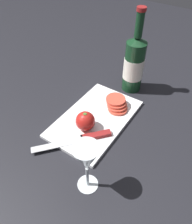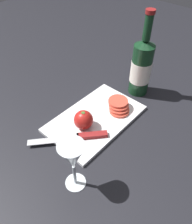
{
  "view_description": "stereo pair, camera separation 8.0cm",
  "coord_description": "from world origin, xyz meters",
  "px_view_note": "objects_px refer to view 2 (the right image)",
  "views": [
    {
      "loc": [
        -0.38,
        -0.33,
        0.6
      ],
      "look_at": [
        0.1,
        -0.0,
        0.04
      ],
      "focal_mm": 35.0,
      "sensor_mm": 36.0,
      "label": 1
    },
    {
      "loc": [
        -0.33,
        -0.39,
        0.6
      ],
      "look_at": [
        0.1,
        -0.0,
        0.04
      ],
      "focal_mm": 35.0,
      "sensor_mm": 36.0,
      "label": 2
    }
  ],
  "objects_px": {
    "whole_tomato": "(83,119)",
    "tomato_slice_stack_near": "(119,106)",
    "wine_glass": "(72,158)",
    "wine_bottle": "(141,67)",
    "knife": "(84,136)"
  },
  "relations": [
    {
      "from": "wine_bottle",
      "to": "whole_tomato",
      "type": "relative_size",
      "value": 4.89
    },
    {
      "from": "knife",
      "to": "wine_glass",
      "type": "bearing_deg",
      "value": 76.04
    },
    {
      "from": "wine_glass",
      "to": "whole_tomato",
      "type": "relative_size",
      "value": 2.52
    },
    {
      "from": "wine_bottle",
      "to": "whole_tomato",
      "type": "distance_m",
      "value": 0.33
    },
    {
      "from": "whole_tomato",
      "to": "knife",
      "type": "relative_size",
      "value": 0.32
    },
    {
      "from": "wine_bottle",
      "to": "wine_glass",
      "type": "distance_m",
      "value": 0.5
    },
    {
      "from": "knife",
      "to": "tomato_slice_stack_near",
      "type": "xyz_separation_m",
      "value": [
        0.19,
        -0.0,
        0.01
      ]
    },
    {
      "from": "wine_glass",
      "to": "tomato_slice_stack_near",
      "type": "xyz_separation_m",
      "value": [
        0.32,
        0.09,
        -0.09
      ]
    },
    {
      "from": "whole_tomato",
      "to": "tomato_slice_stack_near",
      "type": "xyz_separation_m",
      "value": [
        0.16,
        -0.04,
        -0.02
      ]
    },
    {
      "from": "wine_bottle",
      "to": "wine_glass",
      "type": "xyz_separation_m",
      "value": [
        -0.49,
        -0.11,
        0.0
      ]
    },
    {
      "from": "whole_tomato",
      "to": "tomato_slice_stack_near",
      "type": "distance_m",
      "value": 0.16
    },
    {
      "from": "whole_tomato",
      "to": "tomato_slice_stack_near",
      "type": "bearing_deg",
      "value": -14.95
    },
    {
      "from": "knife",
      "to": "tomato_slice_stack_near",
      "type": "bearing_deg",
      "value": -140.16
    },
    {
      "from": "whole_tomato",
      "to": "wine_bottle",
      "type": "bearing_deg",
      "value": -4.19
    },
    {
      "from": "wine_glass",
      "to": "wine_bottle",
      "type": "bearing_deg",
      "value": 12.75
    }
  ]
}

